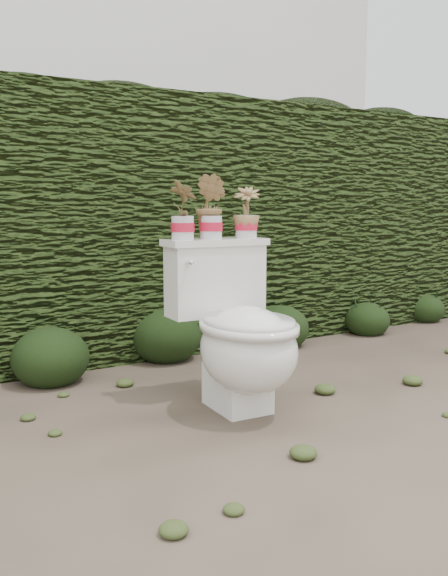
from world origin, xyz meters
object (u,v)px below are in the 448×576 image
potted_plant_left (183,212)px  toilet (239,334)px  potted_plant_right (246,214)px  potted_plant_center (211,208)px

potted_plant_left → toilet: bearing=-168.0°
toilet → potted_plant_left: (-0.16, 0.25, 0.55)m
potted_plant_right → potted_plant_center: bearing=-149.6°
potted_plant_left → potted_plant_center: 0.15m
toilet → potted_plant_left: size_ratio=2.99×
potted_plant_right → potted_plant_left: bearing=-149.6°
potted_plant_left → potted_plant_center: (0.15, -0.01, 0.01)m
toilet → potted_plant_right: 0.61m
potted_plant_left → potted_plant_center: size_ratio=0.90×
toilet → potted_plant_right: bearing=54.7°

